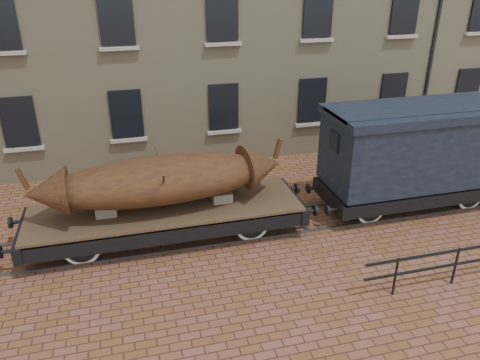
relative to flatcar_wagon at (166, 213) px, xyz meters
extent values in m
plane|color=brown|center=(1.78, 0.00, -0.78)|extent=(90.00, 90.00, 0.00)
cube|color=black|center=(-4.22, 4.96, 1.42)|extent=(1.10, 0.12, 1.70)
cube|color=#A9A69D|center=(-4.22, 4.90, 0.47)|extent=(1.30, 0.18, 0.12)
cube|color=black|center=(-0.72, 4.96, 1.42)|extent=(1.10, 0.12, 1.70)
cube|color=#A9A69D|center=(-0.72, 4.90, 0.47)|extent=(1.30, 0.18, 0.12)
cube|color=black|center=(2.78, 4.96, 1.42)|extent=(1.10, 0.12, 1.70)
cube|color=#A9A69D|center=(2.78, 4.90, 0.47)|extent=(1.30, 0.18, 0.12)
cube|color=black|center=(6.28, 4.96, 1.42)|extent=(1.10, 0.12, 1.70)
cube|color=#A9A69D|center=(6.28, 4.90, 0.47)|extent=(1.30, 0.18, 0.12)
cube|color=black|center=(9.78, 4.96, 1.42)|extent=(1.10, 0.12, 1.70)
cube|color=#A9A69D|center=(9.78, 4.90, 0.47)|extent=(1.30, 0.18, 0.12)
cube|color=black|center=(13.28, 4.96, 1.42)|extent=(1.10, 0.12, 1.70)
cube|color=#A9A69D|center=(13.28, 4.90, 0.47)|extent=(1.30, 0.18, 0.12)
cube|color=#A9A69D|center=(-4.22, 4.90, 3.67)|extent=(1.30, 0.18, 0.12)
cube|color=black|center=(-0.72, 4.96, 4.62)|extent=(1.10, 0.12, 1.70)
cube|color=#A9A69D|center=(-0.72, 4.90, 3.67)|extent=(1.30, 0.18, 0.12)
cube|color=black|center=(2.78, 4.96, 4.62)|extent=(1.10, 0.12, 1.70)
cube|color=#A9A69D|center=(2.78, 4.90, 3.67)|extent=(1.30, 0.18, 0.12)
cube|color=black|center=(6.28, 4.96, 4.62)|extent=(1.10, 0.12, 1.70)
cube|color=#A9A69D|center=(6.28, 4.90, 3.67)|extent=(1.30, 0.18, 0.12)
cube|color=black|center=(9.78, 4.96, 4.62)|extent=(1.10, 0.12, 1.70)
cube|color=#A9A69D|center=(9.78, 4.90, 3.67)|extent=(1.30, 0.18, 0.12)
cube|color=#A9A69D|center=(13.28, 4.90, 3.67)|extent=(1.30, 0.18, 0.12)
cube|color=#59595E|center=(1.78, -0.72, -0.75)|extent=(30.00, 0.08, 0.06)
cube|color=#59595E|center=(1.78, 0.72, -0.75)|extent=(30.00, 0.08, 0.06)
cylinder|color=black|center=(4.78, -3.80, -0.28)|extent=(0.06, 0.06, 1.00)
cylinder|color=black|center=(6.38, -3.80, -0.28)|extent=(0.06, 0.06, 1.00)
cube|color=#403324|center=(0.00, 0.00, 0.14)|extent=(7.32, 2.15, 0.12)
cube|color=black|center=(0.00, -1.00, -0.10)|extent=(7.32, 0.16, 0.44)
cube|color=black|center=(0.00, 1.00, -0.10)|extent=(7.32, 0.16, 0.44)
cube|color=black|center=(-3.66, 0.00, -0.10)|extent=(0.21, 2.24, 0.44)
cylinder|color=black|center=(-3.93, -0.73, -0.10)|extent=(0.34, 0.10, 0.10)
cylinder|color=black|center=(-4.10, -0.73, -0.10)|extent=(0.08, 0.31, 0.31)
cylinder|color=black|center=(-3.93, 0.73, -0.10)|extent=(0.34, 0.10, 0.10)
cylinder|color=black|center=(-4.10, 0.73, -0.10)|extent=(0.08, 0.31, 0.31)
cube|color=black|center=(3.66, 0.00, -0.10)|extent=(0.21, 2.24, 0.44)
cylinder|color=black|center=(3.93, -0.73, -0.10)|extent=(0.34, 0.10, 0.10)
cylinder|color=black|center=(4.10, -0.73, -0.10)|extent=(0.08, 0.31, 0.31)
cylinder|color=black|center=(3.93, 0.73, -0.10)|extent=(0.34, 0.10, 0.10)
cylinder|color=black|center=(4.10, 0.73, -0.10)|extent=(0.08, 0.31, 0.31)
cylinder|color=black|center=(-2.24, 0.00, -0.31)|extent=(0.10, 1.85, 0.10)
cylinder|color=white|center=(-2.24, -0.72, -0.31)|extent=(0.94, 0.07, 0.94)
cylinder|color=black|center=(-2.24, -0.72, -0.31)|extent=(0.77, 0.10, 0.77)
cube|color=black|center=(-2.24, -0.84, -0.08)|extent=(0.88, 0.08, 0.10)
cylinder|color=white|center=(-2.24, 0.72, -0.31)|extent=(0.94, 0.07, 0.94)
cylinder|color=black|center=(-2.24, 0.72, -0.31)|extent=(0.77, 0.10, 0.77)
cube|color=black|center=(-2.24, 0.84, -0.08)|extent=(0.88, 0.08, 0.10)
cylinder|color=black|center=(2.24, 0.00, -0.31)|extent=(0.10, 1.85, 0.10)
cylinder|color=white|center=(2.24, -0.72, -0.31)|extent=(0.94, 0.07, 0.94)
cylinder|color=black|center=(2.24, -0.72, -0.31)|extent=(0.77, 0.10, 0.77)
cube|color=black|center=(2.24, -0.84, -0.08)|extent=(0.88, 0.08, 0.10)
cylinder|color=white|center=(2.24, 0.72, -0.31)|extent=(0.94, 0.07, 0.94)
cylinder|color=black|center=(2.24, 0.72, -0.31)|extent=(0.77, 0.10, 0.77)
cube|color=black|center=(2.24, 0.84, -0.08)|extent=(0.88, 0.08, 0.10)
cube|color=black|center=(0.00, 0.00, -0.24)|extent=(3.90, 0.06, 0.06)
cube|color=gray|center=(-1.56, 0.00, 0.33)|extent=(0.54, 0.49, 0.27)
cube|color=gray|center=(1.56, 0.00, 0.33)|extent=(0.54, 0.49, 0.27)
ellipsoid|color=#573215|center=(-0.07, 0.00, 1.02)|extent=(6.08, 2.17, 1.20)
cone|color=#573215|center=(-2.91, -0.15, 1.08)|extent=(1.09, 1.19, 1.14)
cube|color=#573215|center=(-3.37, -0.17, 1.52)|extent=(0.24, 0.14, 0.58)
cone|color=#573215|center=(2.77, 0.15, 1.08)|extent=(1.09, 1.19, 1.14)
cube|color=#573215|center=(3.23, 0.17, 1.52)|extent=(0.24, 0.14, 0.58)
cylinder|color=#392E23|center=(-0.07, -0.49, 0.90)|extent=(0.05, 1.02, 1.43)
cylinder|color=#392E23|center=(-0.07, 0.49, 0.90)|extent=(0.05, 1.02, 1.43)
cube|color=black|center=(7.58, -0.99, -0.15)|extent=(5.40, 0.14, 0.40)
cube|color=black|center=(7.58, 0.99, -0.15)|extent=(5.40, 0.14, 0.40)
cube|color=black|center=(4.88, 0.00, -0.15)|extent=(0.20, 2.16, 0.40)
cylinder|color=black|center=(4.48, -0.72, -0.15)|extent=(0.07, 0.29, 0.29)
cylinder|color=black|center=(4.48, 0.72, -0.15)|extent=(0.07, 0.29, 0.29)
cylinder|color=black|center=(10.69, 0.72, -0.15)|extent=(0.07, 0.29, 0.29)
cylinder|color=black|center=(5.87, 0.00, -0.35)|extent=(0.09, 1.71, 0.09)
cylinder|color=white|center=(5.87, -0.72, -0.35)|extent=(0.86, 0.06, 0.86)
cylinder|color=black|center=(5.87, -0.72, -0.35)|extent=(0.71, 0.09, 0.71)
cylinder|color=white|center=(5.87, 0.72, -0.35)|extent=(0.86, 0.06, 0.86)
cylinder|color=black|center=(5.87, 0.72, -0.35)|extent=(0.71, 0.09, 0.71)
cylinder|color=black|center=(9.29, 0.00, -0.35)|extent=(0.09, 1.71, 0.09)
cylinder|color=white|center=(9.29, -0.72, -0.35)|extent=(0.86, 0.06, 0.86)
cylinder|color=black|center=(9.29, -0.72, -0.35)|extent=(0.71, 0.09, 0.71)
cylinder|color=white|center=(9.29, 0.72, -0.35)|extent=(0.86, 0.06, 0.86)
cylinder|color=black|center=(9.29, 0.72, -0.35)|extent=(0.71, 0.09, 0.71)
cube|color=black|center=(7.58, 0.00, 1.16)|extent=(5.40, 2.16, 2.07)
cube|color=black|center=(7.58, 0.00, 2.32)|extent=(5.56, 2.29, 0.25)
cube|color=black|center=(7.58, 0.00, 2.42)|extent=(5.56, 1.53, 0.11)
cube|color=black|center=(4.86, 0.00, 1.65)|extent=(0.07, 0.54, 0.54)
camera|label=1|loc=(-0.91, -11.36, 6.26)|focal=35.00mm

